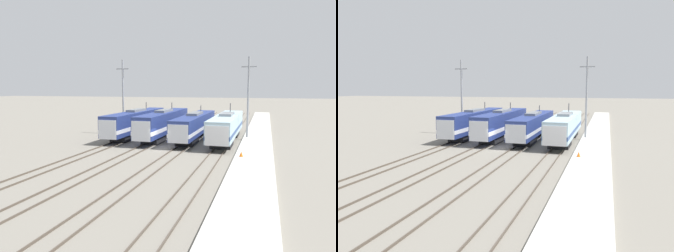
% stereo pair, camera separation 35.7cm
% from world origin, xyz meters
% --- Properties ---
extents(ground_plane, '(400.00, 400.00, 0.00)m').
position_xyz_m(ground_plane, '(0.00, 0.00, 0.00)').
color(ground_plane, slate).
extents(rail_pair_far_left, '(1.51, 120.00, 0.15)m').
position_xyz_m(rail_pair_far_left, '(-7.14, 0.00, 0.07)').
color(rail_pair_far_left, '#4C4238').
rests_on(rail_pair_far_left, ground_plane).
extents(rail_pair_center_left, '(1.51, 120.00, 0.15)m').
position_xyz_m(rail_pair_center_left, '(-2.38, 0.00, 0.07)').
color(rail_pair_center_left, '#4C4238').
rests_on(rail_pair_center_left, ground_plane).
extents(rail_pair_center_right, '(1.51, 120.00, 0.15)m').
position_xyz_m(rail_pair_center_right, '(2.38, 0.00, 0.07)').
color(rail_pair_center_right, '#4C4238').
rests_on(rail_pair_center_right, ground_plane).
extents(rail_pair_far_right, '(1.51, 120.00, 0.15)m').
position_xyz_m(rail_pair_far_right, '(7.14, 0.00, 0.07)').
color(rail_pair_far_right, '#4C4238').
rests_on(rail_pair_far_right, ground_plane).
extents(locomotive_far_left, '(2.76, 20.09, 5.17)m').
position_xyz_m(locomotive_far_left, '(-7.14, 8.88, 2.19)').
color(locomotive_far_left, black).
rests_on(locomotive_far_left, ground_plane).
extents(locomotive_center_left, '(2.75, 19.51, 5.19)m').
position_xyz_m(locomotive_center_left, '(-2.38, 8.33, 2.21)').
color(locomotive_center_left, black).
rests_on(locomotive_center_left, ground_plane).
extents(locomotive_center_right, '(2.81, 20.00, 4.76)m').
position_xyz_m(locomotive_center_right, '(2.38, 8.55, 2.05)').
color(locomotive_center_right, black).
rests_on(locomotive_center_right, ground_plane).
extents(locomotive_far_right, '(3.06, 19.86, 5.20)m').
position_xyz_m(locomotive_far_right, '(7.14, 8.15, 2.09)').
color(locomotive_far_right, '#232326').
rests_on(locomotive_far_right, ground_plane).
extents(catenary_tower_left, '(2.15, 0.28, 12.04)m').
position_xyz_m(catenary_tower_left, '(-9.74, 10.20, 6.27)').
color(catenary_tower_left, gray).
rests_on(catenary_tower_left, ground_plane).
extents(catenary_tower_right, '(2.15, 0.28, 12.04)m').
position_xyz_m(catenary_tower_right, '(9.94, 10.20, 6.27)').
color(catenary_tower_right, gray).
rests_on(catenary_tower_right, ground_plane).
extents(platform, '(4.00, 120.00, 0.42)m').
position_xyz_m(platform, '(11.41, 0.00, 0.21)').
color(platform, '#B7B5AD').
rests_on(platform, ground_plane).
extents(traffic_cone, '(0.39, 0.39, 0.54)m').
position_xyz_m(traffic_cone, '(10.12, -3.84, 0.69)').
color(traffic_cone, orange).
rests_on(traffic_cone, platform).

